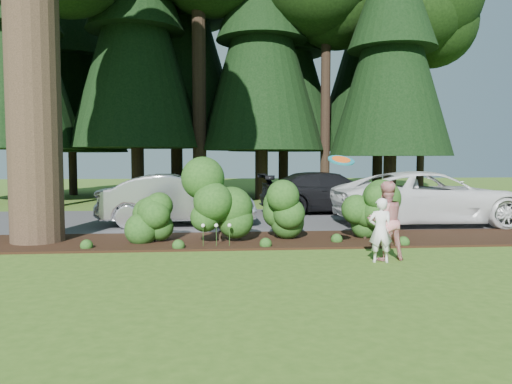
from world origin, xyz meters
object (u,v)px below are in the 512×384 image
Objects in this scene: car_dark_suv at (330,192)px; car_silver_wagon at (178,200)px; child at (380,230)px; adult at (385,221)px; frisbee at (341,160)px; car_white_suv at (430,198)px.

car_silver_wagon is at bearing 115.11° from car_dark_suv.
child is at bearing -144.15° from car_silver_wagon.
frisbee reaches higher than adult.
frisbee is (-1.84, -8.71, 1.24)m from car_dark_suv.
car_white_suv is 4.16m from car_dark_suv.
child is (4.36, -5.64, -0.15)m from car_silver_wagon.
child is (-1.00, -8.56, -0.14)m from car_dark_suv.
adult is (-0.82, -8.34, 0.02)m from car_dark_suv.
frisbee is (3.52, -5.79, 1.23)m from car_silver_wagon.
adult is (4.54, -5.42, 0.00)m from car_silver_wagon.
adult is at bearing 147.42° from car_white_suv.
frisbee is (-1.02, -0.37, 1.23)m from adult.
car_dark_suv is at bearing -89.80° from child.
child is at bearing 147.13° from car_white_suv.
child is 0.32m from adult.
frisbee is at bearing 8.85° from adult.
frisbee reaches higher than car_white_suv.
frisbee is (-0.84, -0.15, 1.38)m from child.
child is at bearing 10.26° from frisbee.
child is at bearing 40.19° from adult.
car_dark_suv is 8.62m from child.
car_silver_wagon is 0.90× the size of car_dark_suv.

